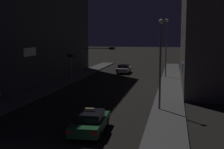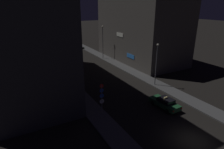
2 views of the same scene
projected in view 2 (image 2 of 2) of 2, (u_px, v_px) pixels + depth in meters
The scene contains 12 objects.
ground_plane at pixel (194, 141), 20.23m from camera, with size 300.00×300.00×0.00m, color black.
sidewalk_left at pixel (62, 76), 38.47m from camera, with size 2.63×55.96×0.17m, color #4C4C4C.
sidewalk_right at pixel (121, 66), 44.68m from camera, with size 2.63×55.96×0.17m, color #4C4C4C.
building_facade_left at pixel (15, 14), 31.64m from camera, with size 10.48×33.05×23.89m.
building_facade_right at pixel (140, 31), 47.65m from camera, with size 11.73×23.34×14.53m.
taxi at pixel (165, 103), 26.51m from camera, with size 2.02×4.53×1.62m.
far_car at pixel (73, 56), 50.42m from camera, with size 1.83×4.45×1.42m.
traffic_light_overhead at pixel (73, 54), 41.56m from camera, with size 4.76×0.42×4.59m.
traffic_light_left_kerb at pixel (70, 63), 37.33m from camera, with size 0.80×0.42×3.81m.
sign_pole_left at pixel (102, 96), 24.61m from camera, with size 0.62×0.10×3.94m.
street_lamp_near_block at pixel (157, 61), 32.51m from camera, with size 0.39×0.39×7.17m.
street_lamp_far_block at pixel (103, 38), 48.61m from camera, with size 0.46×0.46×8.22m.
Camera 2 is at (-15.55, -10.43, 13.42)m, focal length 31.19 mm.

